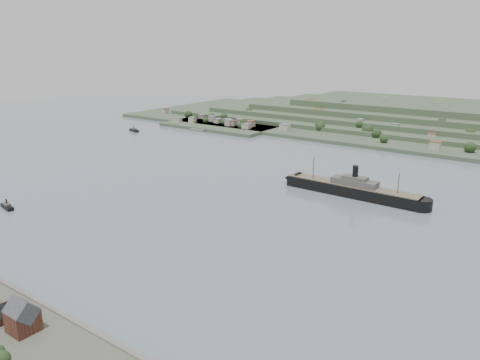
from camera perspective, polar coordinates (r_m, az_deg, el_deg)
The scene contains 6 objects.
ground at distance 322.84m, azimuth -1.48°, elevation -3.18°, with size 1400.00×1400.00×0.00m, color slate.
gabled_building at distance 202.25m, azimuth -24.99°, elevation -14.87°, with size 10.40×10.18×14.09m.
far_peninsula at distance 660.49m, azimuth 21.99°, elevation 6.81°, with size 760.00×309.00×30.00m.
steamship at distance 353.04m, azimuth 13.00°, elevation -1.00°, with size 115.53×15.80×27.72m.
tugboat at distance 354.19m, azimuth -26.53°, elevation -2.88°, with size 15.74×6.78×6.86m.
ferry_west at distance 612.96m, azimuth -12.79°, elevation 5.97°, with size 19.61×10.87×7.09m.
Camera 1 is at (185.74, -241.04, 107.83)m, focal length 35.00 mm.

